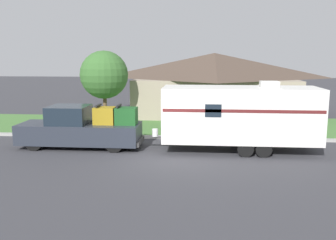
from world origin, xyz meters
TOP-DOWN VIEW (x-y plane):
  - ground_plane at (0.00, 0.00)m, footprint 120.00×120.00m
  - curb_strip at (0.00, 3.75)m, footprint 80.00×0.30m
  - lawn_strip at (0.00, 7.40)m, footprint 80.00×7.00m
  - house_across_street at (2.67, 12.92)m, footprint 12.40×8.37m
  - pickup_truck at (-4.03, 1.49)m, footprint 5.88×1.93m
  - travel_trailer at (3.47, 1.49)m, footprint 7.95×2.43m
  - mailbox at (8.05, 4.58)m, footprint 0.48×0.20m
  - tree_in_yard at (-4.44, 7.66)m, footprint 3.03×3.03m

SIDE VIEW (x-z plane):
  - ground_plane at x=0.00m, z-range 0.00..0.00m
  - lawn_strip at x=0.00m, z-range 0.00..0.03m
  - curb_strip at x=0.00m, z-range 0.00..0.14m
  - pickup_truck at x=-4.03m, z-range -0.12..1.96m
  - mailbox at x=8.05m, z-range 0.38..1.79m
  - travel_trailer at x=3.47m, z-range 0.10..3.34m
  - house_across_street at x=2.67m, z-range 0.09..4.64m
  - tree_in_yard at x=-4.44m, z-range 0.82..5.50m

